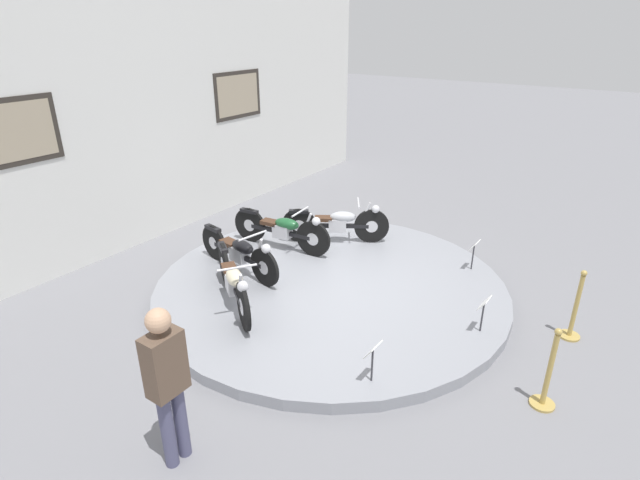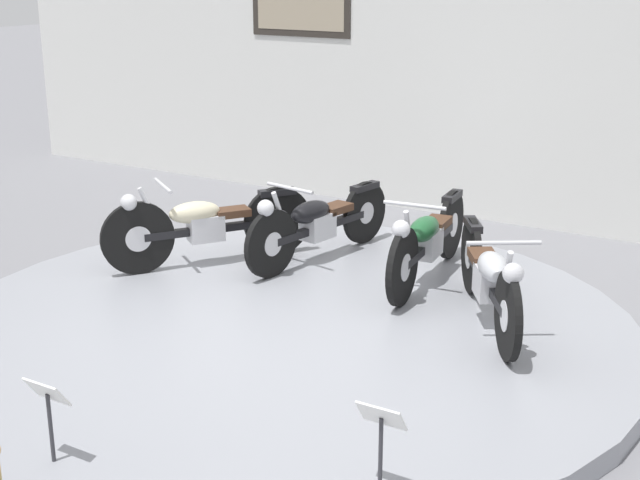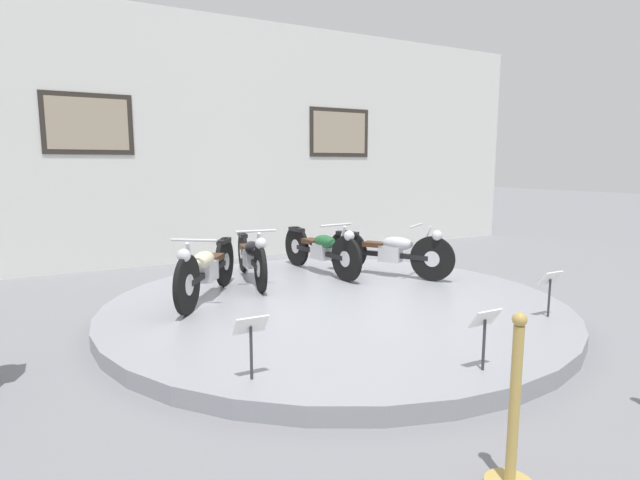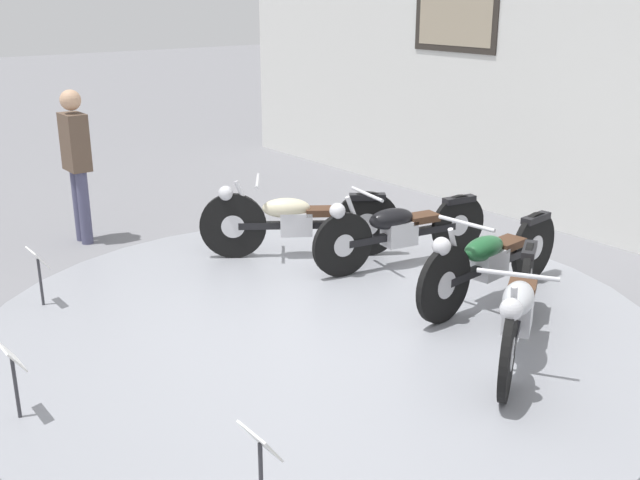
% 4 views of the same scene
% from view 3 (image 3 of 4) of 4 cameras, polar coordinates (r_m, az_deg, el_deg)
% --- Properties ---
extents(ground_plane, '(60.00, 60.00, 0.00)m').
position_cam_3_polar(ground_plane, '(6.24, 1.72, -8.28)').
color(ground_plane, slate).
extents(display_platform, '(5.53, 5.53, 0.16)m').
position_cam_3_polar(display_platform, '(6.22, 1.72, -7.56)').
color(display_platform, gray).
rests_on(display_platform, ground_plane).
extents(back_wall, '(14.00, 0.22, 4.51)m').
position_cam_3_polar(back_wall, '(9.80, -10.54, 11.04)').
color(back_wall, silver).
rests_on(back_wall, ground_plane).
extents(motorcycle_cream, '(1.20, 1.69, 0.81)m').
position_cam_3_polar(motorcycle_cream, '(6.28, -12.84, -3.10)').
color(motorcycle_cream, black).
rests_on(motorcycle_cream, display_platform).
extents(motorcycle_black, '(0.54, 1.96, 0.79)m').
position_cam_3_polar(motorcycle_black, '(7.13, -7.85, -1.74)').
color(motorcycle_black, black).
rests_on(motorcycle_black, display_platform).
extents(motorcycle_green, '(0.54, 2.00, 0.80)m').
position_cam_3_polar(motorcycle_green, '(7.58, 0.14, -0.95)').
color(motorcycle_green, black).
rests_on(motorcycle_green, display_platform).
extents(motorcycle_silver, '(1.13, 1.71, 0.80)m').
position_cam_3_polar(motorcycle_silver, '(7.47, 8.07, -1.20)').
color(motorcycle_silver, black).
rests_on(motorcycle_silver, display_platform).
extents(info_placard_front_left, '(0.26, 0.11, 0.51)m').
position_cam_3_polar(info_placard_front_left, '(3.91, -7.91, -10.54)').
color(info_placard_front_left, '#333338').
rests_on(info_placard_front_left, display_platform).
extents(info_placard_front_centre, '(0.26, 0.11, 0.51)m').
position_cam_3_polar(info_placard_front_centre, '(4.25, 18.31, -9.34)').
color(info_placard_front_centre, '#333338').
rests_on(info_placard_front_centre, display_platform).
extents(info_placard_front_right, '(0.26, 0.11, 0.51)m').
position_cam_3_polar(info_placard_front_right, '(5.97, 24.81, -4.58)').
color(info_placard_front_right, '#333338').
rests_on(info_placard_front_right, display_platform).
extents(stanchion_post_left_of_entry, '(0.28, 0.28, 1.02)m').
position_cam_3_polar(stanchion_post_left_of_entry, '(3.15, 21.18, -19.65)').
color(stanchion_post_left_of_entry, tan).
rests_on(stanchion_post_left_of_entry, ground_plane).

